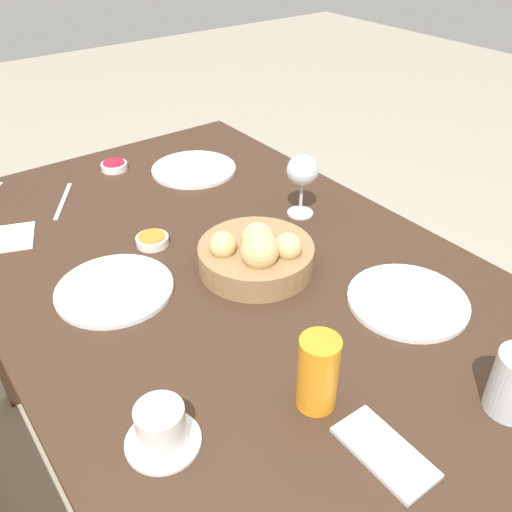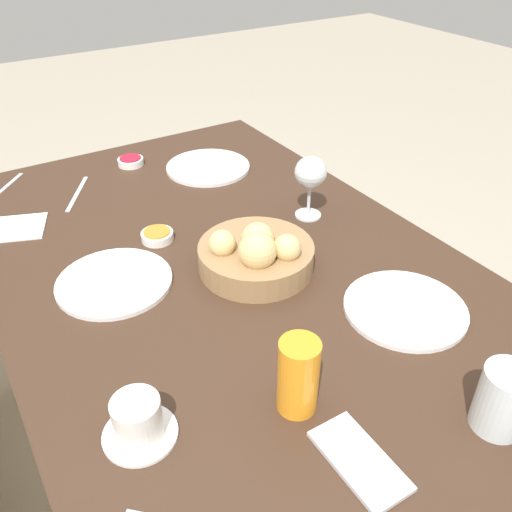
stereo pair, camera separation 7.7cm
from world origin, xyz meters
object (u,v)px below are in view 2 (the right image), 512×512
(water_tumbler, at_px, (503,400))
(plate_near_right, at_px, (208,167))
(bread_basket, at_px, (256,254))
(juice_glass, at_px, (298,376))
(plate_near_left, at_px, (405,309))
(cell_phone, at_px, (359,460))
(wine_glass, at_px, (310,174))
(fork_silver, at_px, (77,193))
(jam_bowl_honey, at_px, (157,236))
(napkin, at_px, (19,228))
(coffee_cup, at_px, (138,421))
(jam_bowl_berry, at_px, (131,161))
(knife_silver, at_px, (3,189))
(plate_far_center, at_px, (114,282))

(water_tumbler, bearing_deg, plate_near_right, -2.68)
(bread_basket, height_order, juice_glass, juice_glass)
(plate_near_left, relative_size, water_tumbler, 2.17)
(cell_phone, bearing_deg, wine_glass, -30.41)
(wine_glass, distance_m, fork_silver, 0.62)
(plate_near_left, bearing_deg, jam_bowl_honey, 31.98)
(napkin, bearing_deg, jam_bowl_honey, -130.27)
(plate_near_left, bearing_deg, water_tumbler, 164.10)
(water_tumbler, relative_size, fork_silver, 0.63)
(jam_bowl_honey, bearing_deg, cell_phone, -179.26)
(juice_glass, height_order, coffee_cup, juice_glass)
(plate_near_right, distance_m, jam_bowl_berry, 0.23)
(plate_near_left, relative_size, juice_glass, 1.79)
(cell_phone, bearing_deg, fork_silver, 5.64)
(coffee_cup, bearing_deg, jam_bowl_honey, -26.06)
(bread_basket, height_order, fork_silver, bread_basket)
(bread_basket, distance_m, cell_phone, 0.49)
(plate_near_right, height_order, water_tumbler, water_tumbler)
(fork_silver, height_order, knife_silver, same)
(plate_near_left, distance_m, plate_far_center, 0.58)
(bread_basket, distance_m, plate_far_center, 0.30)
(plate_near_right, distance_m, water_tumbler, 1.02)
(juice_glass, height_order, water_tumbler, juice_glass)
(water_tumbler, distance_m, cell_phone, 0.23)
(bread_basket, relative_size, juice_glass, 1.86)
(fork_silver, relative_size, cell_phone, 1.14)
(plate_far_center, height_order, jam_bowl_honey, jam_bowl_honey)
(knife_silver, bearing_deg, plate_near_right, -108.34)
(plate_near_left, relative_size, fork_silver, 1.37)
(plate_far_center, bearing_deg, jam_bowl_honey, -52.62)
(jam_bowl_berry, height_order, fork_silver, jam_bowl_berry)
(napkin, height_order, cell_phone, cell_phone)
(fork_silver, xyz_separation_m, knife_silver, (0.13, 0.16, 0.00))
(jam_bowl_berry, bearing_deg, cell_phone, 175.50)
(knife_silver, distance_m, napkin, 0.23)
(knife_silver, relative_size, cell_phone, 1.02)
(plate_far_center, relative_size, napkin, 1.54)
(juice_glass, xyz_separation_m, cell_phone, (-0.13, -0.02, -0.06))
(plate_near_right, relative_size, coffee_cup, 2.12)
(plate_far_center, bearing_deg, water_tumbler, -150.03)
(plate_near_right, bearing_deg, cell_phone, 164.59)
(cell_phone, bearing_deg, bread_basket, -14.47)
(bread_basket, bearing_deg, fork_silver, 22.30)
(plate_near_left, bearing_deg, coffee_cup, 90.07)
(coffee_cup, bearing_deg, water_tumbler, -119.63)
(bread_basket, height_order, wine_glass, wine_glass)
(bread_basket, bearing_deg, coffee_cup, 125.77)
(plate_near_left, height_order, water_tumbler, water_tumbler)
(wine_glass, bearing_deg, fork_silver, 47.31)
(plate_near_left, xyz_separation_m, juice_glass, (-0.08, 0.31, 0.06))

